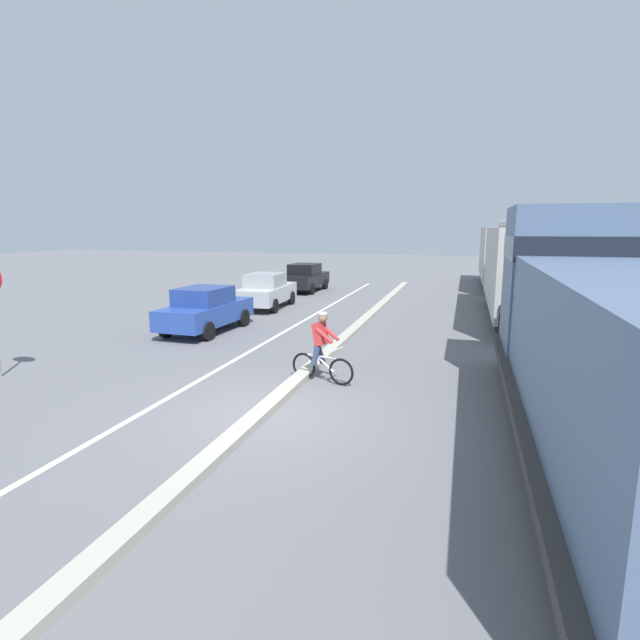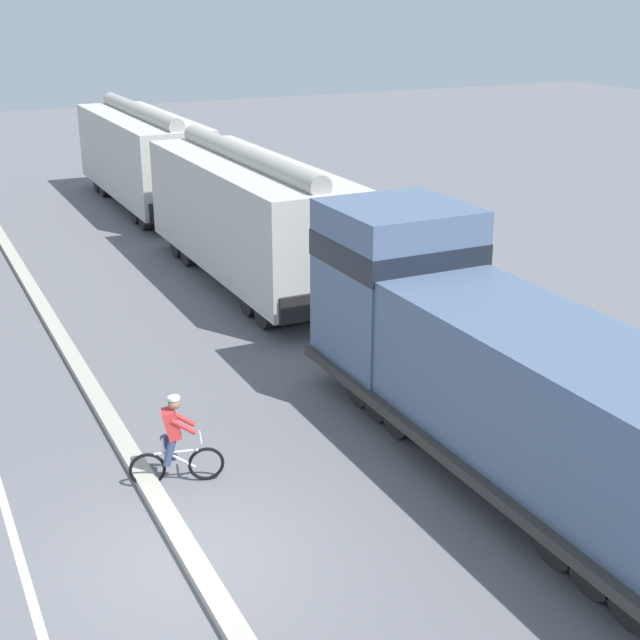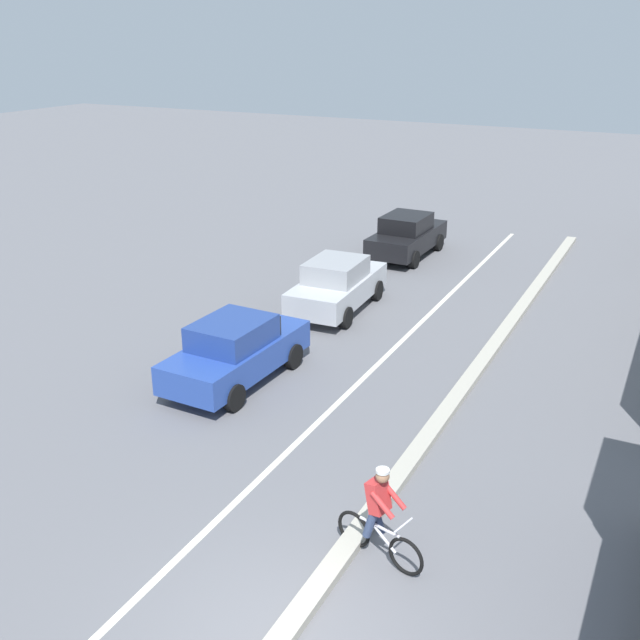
{
  "view_description": "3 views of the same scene",
  "coord_description": "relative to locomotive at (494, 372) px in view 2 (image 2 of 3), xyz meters",
  "views": [
    {
      "loc": [
        3.76,
        -8.88,
        3.71
      ],
      "look_at": [
        0.12,
        3.6,
        1.29
      ],
      "focal_mm": 28.0,
      "sensor_mm": 36.0,
      "label": 1
    },
    {
      "loc": [
        -3.36,
        -11.47,
        8.35
      ],
      "look_at": [
        4.13,
        3.81,
        2.09
      ],
      "focal_mm": 50.0,
      "sensor_mm": 36.0,
      "label": 2
    },
    {
      "loc": [
        4.16,
        -6.95,
        8.08
      ],
      "look_at": [
        -3.95,
        9.12,
        1.03
      ],
      "focal_mm": 42.0,
      "sensor_mm": 36.0,
      "label": 3
    }
  ],
  "objects": [
    {
      "name": "median_curb",
      "position": [
        -6.15,
        5.37,
        -1.72
      ],
      "size": [
        0.36,
        36.0,
        0.16
      ],
      "primitive_type": "cube",
      "color": "#B2AD9E",
      "rests_on": "ground"
    },
    {
      "name": "hopper_car_lead",
      "position": [
        0.0,
        12.16,
        0.28
      ],
      "size": [
        2.9,
        10.6,
        4.18
      ],
      "color": "beige",
      "rests_on": "ground"
    },
    {
      "name": "hopper_car_middle",
      "position": [
        0.0,
        23.76,
        0.28
      ],
      "size": [
        2.9,
        10.6,
        4.18
      ],
      "color": "beige",
      "rests_on": "ground"
    },
    {
      "name": "ground_plane",
      "position": [
        -6.15,
        -0.63,
        -1.8
      ],
      "size": [
        120.0,
        120.0,
        0.0
      ],
      "primitive_type": "plane",
      "color": "slate"
    },
    {
      "name": "locomotive",
      "position": [
        0.0,
        0.0,
        0.0
      ],
      "size": [
        3.1,
        11.61,
        4.2
      ],
      "color": "slate",
      "rests_on": "ground"
    },
    {
      "name": "cyclist",
      "position": [
        -5.63,
        1.73,
        -0.98
      ],
      "size": [
        1.67,
        0.59,
        1.71
      ],
      "color": "black",
      "rests_on": "ground"
    }
  ]
}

